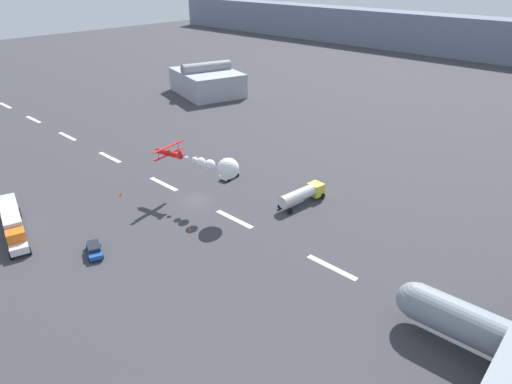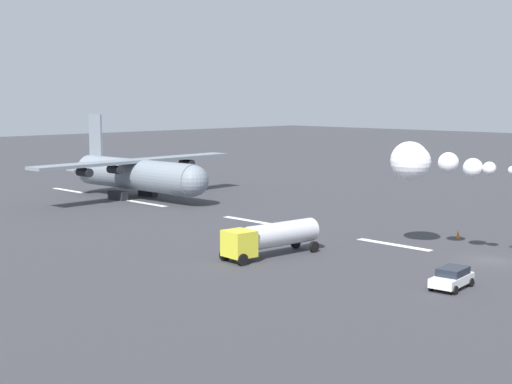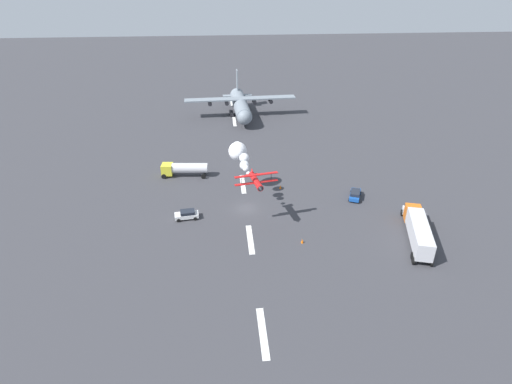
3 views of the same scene
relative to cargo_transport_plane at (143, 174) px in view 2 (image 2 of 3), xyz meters
The scene contains 10 objects.
ground_plane 51.81m from the cargo_transport_plane, behind, with size 440.00×440.00×0.00m, color #38383D.
runway_stripe_5 42.22m from the cargo_transport_plane, behind, with size 8.00×0.90×0.01m, color white.
runway_stripe_6 23.13m from the cargo_transport_plane, behind, with size 8.00×0.90×0.01m, color white.
runway_stripe_7 5.37m from the cargo_transport_plane, 149.11° to the left, with size 8.00×0.90×0.01m, color white.
runway_stripe_8 16.26m from the cargo_transport_plane, ahead, with size 8.00×0.90×0.01m, color white.
cargo_transport_plane is the anchor object (origin of this frame).
stunt_biplane_red 46.31m from the cargo_transport_plane, behind, with size 17.47×7.68×3.47m.
fuel_tanker_truck 39.90m from the cargo_transport_plane, 159.44° to the left, with size 3.58×9.69×2.90m.
airport_staff_sedan 55.56m from the cargo_transport_plane, 166.95° to the left, with size 2.38×4.23×1.52m.
traffic_cone_far 45.01m from the cargo_transport_plane, behind, with size 0.44×0.44×0.75m, color orange.
Camera 2 is at (-28.56, 56.98, 13.67)m, focal length 51.16 mm.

